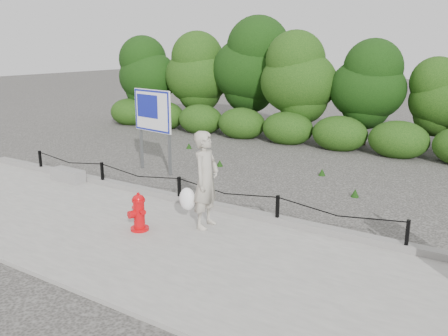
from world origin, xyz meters
name	(u,v)px	position (x,y,z in m)	size (l,w,h in m)	color
ground	(180,205)	(0.00, 0.00, 0.00)	(90.00, 90.00, 0.00)	#2D2B28
sidewalk	(116,232)	(0.00, -2.00, 0.04)	(14.00, 4.00, 0.08)	gray
curb	(181,198)	(0.00, 0.05, 0.15)	(14.00, 0.22, 0.14)	slate
chain_barrier	(179,186)	(0.00, 0.00, 0.46)	(10.06, 0.06, 0.60)	black
treeline	(330,75)	(0.10, 8.93, 2.47)	(20.18, 3.75, 4.61)	black
fire_hydrant	(139,212)	(0.39, -1.77, 0.44)	(0.46, 0.46, 0.76)	red
pedestrian	(205,181)	(1.36, -0.90, 1.02)	(0.79, 0.74, 1.93)	#A49D8C
concrete_block	(68,175)	(-3.54, -0.25, 0.24)	(1.02, 0.36, 0.33)	gray
advertising_sign	(153,114)	(-2.45, 1.95, 1.67)	(1.47, 0.33, 2.37)	slate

